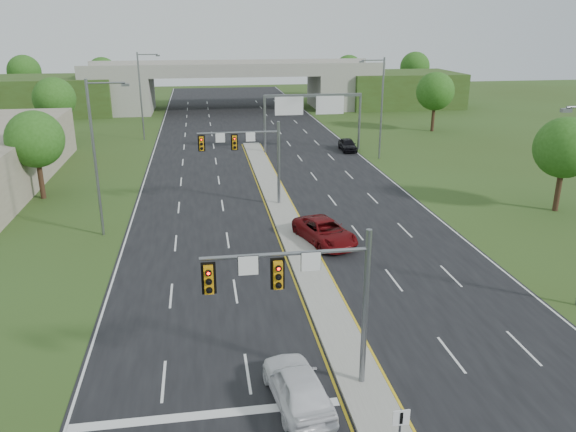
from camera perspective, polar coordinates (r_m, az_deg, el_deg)
The scene contains 23 objects.
ground at distance 25.00m, azimuth 7.47°, elevation -16.57°, with size 240.00×240.00×0.00m, color #324619.
road at distance 56.63m, azimuth -2.35°, elevation 4.25°, with size 24.00×160.00×0.02m, color black.
median at distance 45.20m, azimuth -0.57°, elevation 0.51°, with size 2.00×54.00×0.16m, color gray.
lane_markings at distance 50.74m, azimuth -2.22°, elevation 2.50°, with size 23.72×160.00×0.01m.
signal_mast_near at distance 22.01m, azimuth 2.33°, elevation -7.32°, with size 6.62×0.60×7.00m.
signal_mast_far at distance 45.56m, azimuth -3.78°, elevation 6.65°, with size 6.62×0.60×7.00m.
keep_right_sign at distance 20.70m, azimuth 11.33°, elevation -20.24°, with size 0.60×0.13×2.20m.
sign_gantry at distance 66.24m, azimuth 2.43°, elevation 11.04°, with size 11.58×0.44×6.67m.
overpass at distance 100.19m, azimuth -5.45°, elevation 12.74°, with size 80.00×14.00×8.10m.
lightpole_l_mid at distance 40.90m, azimuth -18.83°, elevation 6.22°, with size 2.85×0.25×11.00m.
lightpole_l_far at distance 75.20m, azimuth -14.61°, elevation 12.08°, with size 2.85×0.25×11.00m.
lightpole_r_far at distance 63.07m, azimuth 9.35°, elevation 11.19°, with size 2.85×0.25×11.00m.
tree_l_near at distance 52.13m, azimuth -24.31°, elevation 7.10°, with size 4.80×4.80×7.60m.
tree_l_mid at distance 77.02m, azimuth -22.65°, elevation 10.95°, with size 5.20×5.20×8.12m.
tree_r_near at distance 49.34m, azimuth 26.32°, elevation 6.22°, with size 4.80×4.80×7.60m.
tree_r_mid at distance 81.56m, azimuth 14.73°, elevation 12.15°, with size 5.20×5.20×8.12m.
tree_back_a at distance 118.09m, azimuth -25.22°, elevation 13.14°, with size 6.00×6.00×8.85m.
tree_back_b at distance 115.13m, azimuth -18.32°, elevation 13.69°, with size 5.60×5.60×8.32m.
tree_back_c at distance 117.69m, azimuth 6.18°, elevation 14.61°, with size 5.60×5.60×8.32m.
tree_back_d at distance 122.01m, azimuth 12.76°, elevation 14.57°, with size 6.00×6.00×8.85m.
car_white at distance 23.25m, azimuth 1.00°, elevation -16.87°, with size 1.98×4.91×1.67m, color white.
car_far_a at distance 38.84m, azimuth 3.76°, elevation -1.57°, with size 2.67×5.80×1.61m, color #62090C.
car_far_c at distance 67.52m, azimuth 6.08°, elevation 7.22°, with size 1.70×4.23×1.44m, color black.
Camera 1 is at (-6.20, -19.39, 14.51)m, focal length 35.00 mm.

